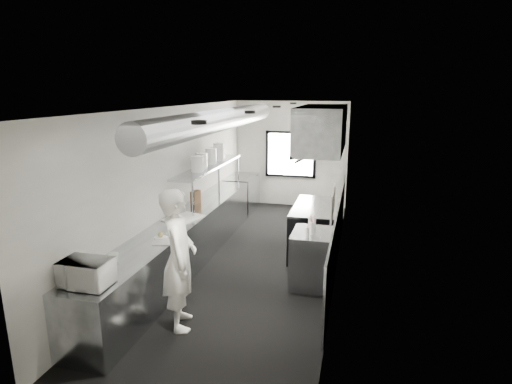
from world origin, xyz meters
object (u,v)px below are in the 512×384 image
Objects in this scene: line_cook at (179,259)px; plate_stack_d at (219,152)px; plate_stack_a at (197,164)px; squeeze_bottle_e at (314,221)px; small_plate at (161,237)px; knife_block at (196,197)px; squeeze_bottle_c at (311,227)px; cutting_board at (184,218)px; far_work_table at (241,193)px; microwave at (86,273)px; range at (315,229)px; deli_tub_b at (113,258)px; squeeze_bottle_b at (312,228)px; deli_tub_a at (113,257)px; plate_stack_c at (211,156)px; squeeze_bottle_d at (310,223)px; plate_stack_b at (201,161)px; pass_shelf at (210,167)px; prep_counter at (184,242)px; bottle_station at (312,259)px; squeeze_bottle_a at (307,232)px; exhaust_hood at (322,129)px.

line_cook is 4.93× the size of plate_stack_d.
squeeze_bottle_e is (2.31, -0.75, -0.73)m from plate_stack_a.
squeeze_bottle_e is at bearing 26.81° from small_plate.
knife_block reaches higher than squeeze_bottle_c.
cutting_board is 1.18m from plate_stack_a.
far_work_table is 0.63× the size of line_cook.
far_work_table is 6.40m from microwave.
range is at bearing 92.94° from squeeze_bottle_c.
squeeze_bottle_e is at bearing -41.36° from plate_stack_d.
squeeze_bottle_b reaches higher than deli_tub_b.
knife_block is at bearing 91.25° from microwave.
plate_stack_c reaches higher than deli_tub_a.
squeeze_bottle_c is 0.15m from squeeze_bottle_d.
far_work_table is 4.38m from squeeze_bottle_d.
squeeze_bottle_b is at bearing -31.46° from plate_stack_b.
plate_stack_b is (-2.26, -0.06, 1.25)m from range.
far_work_table is at bearing 88.93° from pass_shelf.
squeeze_bottle_c reaches higher than prep_counter.
bottle_station is 0.54m from squeeze_bottle_c.
plate_stack_c reaches higher than pass_shelf.
small_plate reaches higher than far_work_table.
small_plate is (0.22, 0.93, -0.04)m from deli_tub_a.
small_plate is (0.10, 1.64, -0.15)m from microwave.
bottle_station is 2.92× the size of plate_stack_b.
deli_tub_b is at bearing -78.71° from knife_block.
microwave is 1.74× the size of plate_stack_a.
plate_stack_a is 2.69m from squeeze_bottle_b.
cutting_board is at bearing 93.61° from small_plate.
deli_tub_b is (0.02, -0.03, -0.00)m from deli_tub_a.
deli_tub_b is 0.34× the size of plate_stack_d.
far_work_table is 2.04m from plate_stack_d.
plate_stack_d is (0.10, 1.17, 0.74)m from knife_block.
deli_tub_b is (-0.08, -3.49, -0.59)m from pass_shelf.
squeeze_bottle_b reaches higher than cutting_board.
far_work_table is 6.13× the size of squeeze_bottle_b.
squeeze_bottle_e reaches higher than bottle_station.
squeeze_bottle_a is (0.05, -1.66, 0.51)m from range.
range is at bearing 94.57° from bottle_station.
far_work_table is 5.58m from line_cook.
squeeze_bottle_b reaches higher than range.
plate_stack_a is (-0.03, -2.87, 1.27)m from far_work_table.
plate_stack_a is (-2.33, 1.03, 1.27)m from bottle_station.
bottle_station is 0.75× the size of far_work_table.
squeeze_bottle_c is at bearing -36.19° from pass_shelf.
plate_stack_d is at bearing 87.27° from plate_stack_c.
plate_stack_a is at bearing -170.78° from exhaust_hood.
squeeze_bottle_a is 0.83× the size of squeeze_bottle_b.
deli_tub_b is 3.75m from plate_stack_c.
cutting_board is 2.21m from squeeze_bottle_d.
deli_tub_b is at bearing -142.75° from squeeze_bottle_c.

